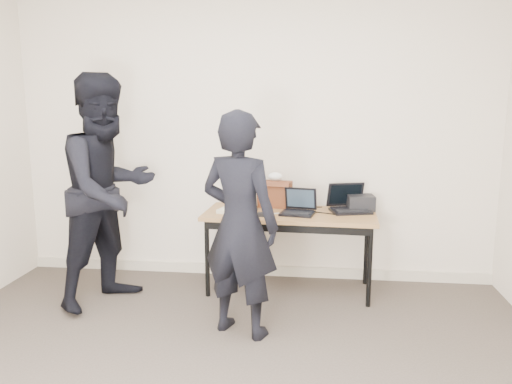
% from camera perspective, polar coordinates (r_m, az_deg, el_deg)
% --- Properties ---
extents(room, '(4.60, 4.60, 2.80)m').
position_cam_1_polar(room, '(2.51, -6.49, 2.36)').
color(room, '#463C35').
rests_on(room, ground).
extents(desk, '(1.53, 0.72, 0.72)m').
position_cam_1_polar(desk, '(4.42, 3.86, -3.12)').
color(desk, olive).
rests_on(desk, ground).
extents(laptop_beige, '(0.34, 0.34, 0.23)m').
position_cam_1_polar(laptop_beige, '(4.45, -2.12, -1.64)').
color(laptop_beige, '#BAB295').
rests_on(laptop_beige, desk).
extents(laptop_center, '(0.33, 0.32, 0.22)m').
position_cam_1_polar(laptop_center, '(4.37, 4.88, -1.83)').
color(laptop_center, black).
rests_on(laptop_center, desk).
extents(laptop_right, '(0.40, 0.40, 0.24)m').
position_cam_1_polar(laptop_right, '(4.53, 10.53, -1.46)').
color(laptop_right, black).
rests_on(laptop_right, desk).
extents(leather_satchel, '(0.38, 0.23, 0.25)m').
position_cam_1_polar(leather_satchel, '(4.62, 1.80, -0.15)').
color(leather_satchel, brown).
rests_on(leather_satchel, desk).
extents(tissue, '(0.14, 0.11, 0.08)m').
position_cam_1_polar(tissue, '(4.59, 2.20, 1.77)').
color(tissue, white).
rests_on(tissue, leather_satchel).
extents(equipment_box, '(0.25, 0.22, 0.13)m').
position_cam_1_polar(equipment_box, '(4.60, 11.88, -1.19)').
color(equipment_box, black).
rests_on(equipment_box, desk).
extents(power_brick, '(0.09, 0.06, 0.03)m').
position_cam_1_polar(power_brick, '(4.26, 0.81, -2.58)').
color(power_brick, black).
rests_on(power_brick, desk).
extents(cables, '(1.15, 0.45, 0.01)m').
position_cam_1_polar(cables, '(4.41, 4.49, -2.33)').
color(cables, black).
rests_on(cables, desk).
extents(person_typist, '(0.70, 0.58, 1.64)m').
position_cam_1_polar(person_typist, '(3.58, -1.87, -3.78)').
color(person_typist, black).
rests_on(person_typist, ground).
extents(person_observer, '(1.09, 1.17, 1.92)m').
position_cam_1_polar(person_observer, '(4.30, -16.48, 0.13)').
color(person_observer, black).
rests_on(person_observer, ground).
extents(baseboard, '(4.50, 0.03, 0.10)m').
position_cam_1_polar(baseboard, '(4.97, -0.32, -8.89)').
color(baseboard, '#C0B59F').
rests_on(baseboard, ground).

